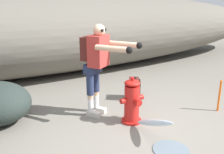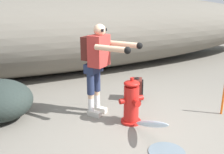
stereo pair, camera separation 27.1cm
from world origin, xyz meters
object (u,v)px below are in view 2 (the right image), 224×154
survey_stake (223,98)px  utility_worker (98,59)px  spare_backpack (136,89)px  fire_hydrant (131,102)px

survey_stake → utility_worker: bearing=154.7°
spare_backpack → fire_hydrant: bearing=86.7°
spare_backpack → survey_stake: survey_stake is taller
fire_hydrant → survey_stake: size_ratio=1.32×
fire_hydrant → survey_stake: 1.71m
spare_backpack → survey_stake: bearing=161.3°
survey_stake → fire_hydrant: bearing=165.6°
spare_backpack → survey_stake: 1.65m
utility_worker → spare_backpack: (0.98, 0.33, -0.81)m
utility_worker → spare_backpack: 1.31m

